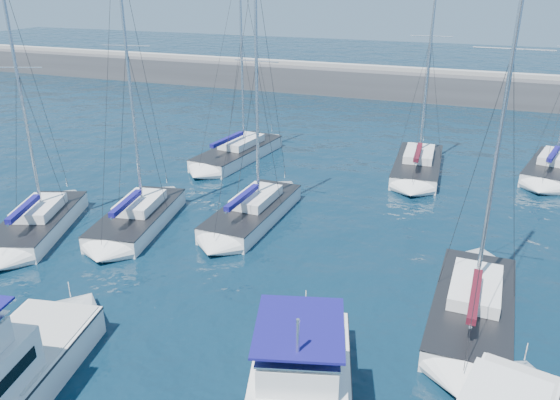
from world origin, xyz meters
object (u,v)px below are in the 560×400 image
(sailboat_mid_b, at_px, (138,217))
(sailboat_mid_c, at_px, (253,211))
(sailboat_mid_a, at_px, (38,223))
(sailboat_mid_d, at_px, (473,307))
(sailboat_back_b, at_px, (418,165))
(motor_yacht_stbd_inner, at_px, (300,393))
(sailboat_back_c, at_px, (553,168))
(sailboat_back_a, at_px, (238,152))

(sailboat_mid_b, bearing_deg, sailboat_mid_c, 17.97)
(sailboat_mid_a, relative_size, sailboat_mid_d, 0.82)
(sailboat_back_b, bearing_deg, sailboat_mid_b, -135.49)
(motor_yacht_stbd_inner, relative_size, sailboat_back_b, 0.58)
(sailboat_mid_c, bearing_deg, sailboat_mid_b, -149.94)
(sailboat_back_b, height_order, sailboat_back_c, sailboat_back_b)
(sailboat_mid_b, xyz_separation_m, sailboat_back_c, (23.07, 17.90, -0.03))
(sailboat_mid_a, distance_m, sailboat_back_b, 25.77)
(sailboat_mid_b, distance_m, sailboat_mid_d, 18.69)
(sailboat_mid_a, bearing_deg, sailboat_back_b, 23.75)
(sailboat_back_a, xyz_separation_m, sailboat_back_b, (13.64, 1.75, 0.01))
(sailboat_mid_d, relative_size, sailboat_back_a, 1.19)
(sailboat_mid_d, bearing_deg, sailboat_mid_a, -178.94)
(sailboat_mid_d, relative_size, sailboat_back_c, 1.24)
(sailboat_mid_a, height_order, sailboat_mid_c, sailboat_mid_c)
(motor_yacht_stbd_inner, height_order, sailboat_back_c, sailboat_back_c)
(sailboat_mid_c, xyz_separation_m, sailboat_mid_d, (12.61, -5.97, 0.03))
(sailboat_mid_a, distance_m, sailboat_back_c, 34.66)
(sailboat_mid_d, bearing_deg, sailboat_mid_b, 172.86)
(sailboat_back_c, bearing_deg, sailboat_mid_c, -126.02)
(motor_yacht_stbd_inner, relative_size, sailboat_mid_b, 0.55)
(sailboat_mid_c, distance_m, sailboat_back_a, 11.70)
(sailboat_mid_a, bearing_deg, sailboat_back_c, 16.58)
(sailboat_mid_d, xyz_separation_m, sailboat_back_b, (-4.63, 17.96, -0.03))
(sailboat_mid_d, distance_m, sailboat_back_a, 24.42)
(sailboat_back_c, bearing_deg, sailboat_mid_a, -130.38)
(motor_yacht_stbd_inner, relative_size, sailboat_mid_d, 0.50)
(sailboat_mid_b, xyz_separation_m, sailboat_back_b, (13.84, 15.11, -0.03))
(sailboat_mid_c, relative_size, sailboat_back_b, 0.95)
(motor_yacht_stbd_inner, xyz_separation_m, sailboat_mid_d, (4.98, 8.04, -0.58))
(motor_yacht_stbd_inner, bearing_deg, sailboat_back_b, 73.38)
(motor_yacht_stbd_inner, distance_m, sailboat_back_b, 26.01)
(motor_yacht_stbd_inner, bearing_deg, sailboat_mid_c, 102.74)
(sailboat_back_b, bearing_deg, sailboat_mid_c, -126.65)
(sailboat_mid_c, bearing_deg, motor_yacht_stbd_inner, -59.39)
(sailboat_mid_d, bearing_deg, sailboat_back_a, 140.04)
(sailboat_mid_d, xyz_separation_m, sailboat_back_c, (4.60, 20.75, -0.03))
(sailboat_back_c, bearing_deg, sailboat_mid_d, -89.17)
(sailboat_mid_a, relative_size, sailboat_mid_c, 0.99)
(sailboat_mid_c, distance_m, sailboat_mid_d, 13.95)
(sailboat_mid_a, relative_size, sailboat_back_b, 0.94)
(sailboat_back_c, bearing_deg, sailboat_back_b, -149.87)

